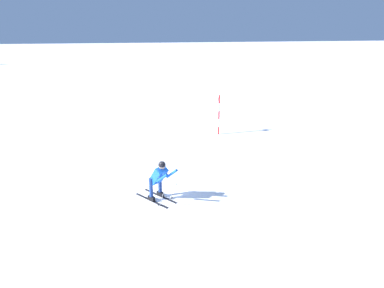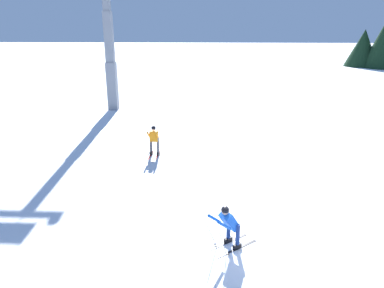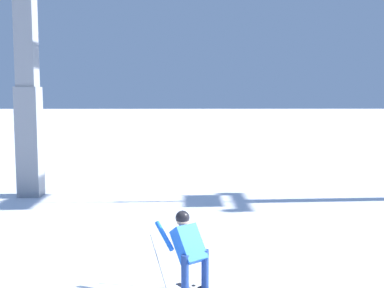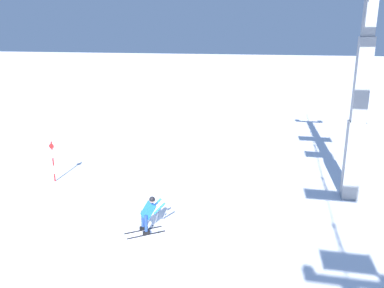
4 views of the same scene
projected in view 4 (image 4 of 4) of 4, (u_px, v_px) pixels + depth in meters
ground_plane at (136, 235)px, 15.81m from camera, size 260.00×260.00×0.00m
skier_carving_main at (149, 212)px, 15.84m from camera, size 1.49×1.69×1.66m
lift_tower_near at (360, 97)px, 18.03m from camera, size 0.77×2.45×12.00m
trail_marker_pole at (53, 160)px, 21.16m from camera, size 0.07×0.28×2.24m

